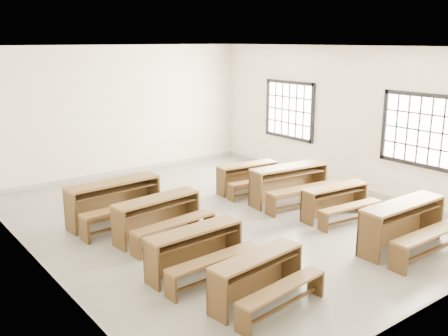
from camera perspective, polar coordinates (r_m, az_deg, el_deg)
room at (r=9.13m, az=0.45°, el=7.05°), size 8.50×8.50×3.20m
desk_set_0 at (r=6.59m, az=4.03°, el=-12.15°), size 1.50×0.89×0.64m
desk_set_1 at (r=7.33m, az=-3.14°, el=-9.11°), size 1.54×0.84×0.68m
desk_set_2 at (r=8.65m, az=-7.45°, el=-5.31°), size 1.66×0.98×0.71m
desk_set_3 at (r=9.46m, az=-12.30°, el=-3.48°), size 1.81×1.01×0.79m
desk_set_4 at (r=8.63m, az=19.97°, el=-5.85°), size 1.74×0.91×0.78m
desk_set_5 at (r=9.74m, az=12.70°, el=-3.55°), size 1.46×0.85×0.63m
desk_set_6 at (r=10.48m, az=7.61°, el=-1.54°), size 1.83×1.10×0.78m
desk_set_7 at (r=11.16m, az=2.80°, el=-0.88°), size 1.49×0.89×0.64m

